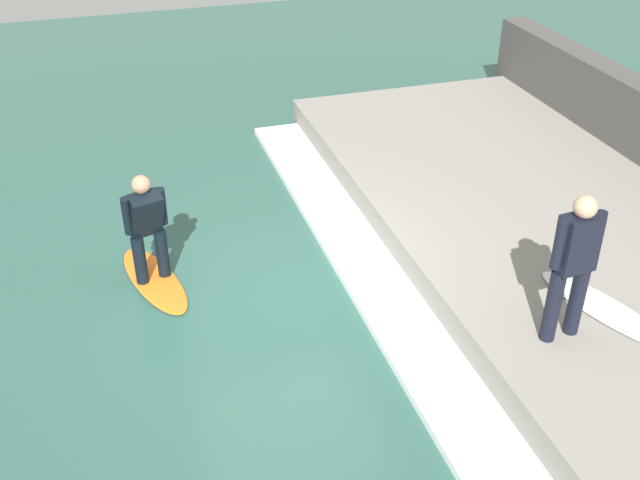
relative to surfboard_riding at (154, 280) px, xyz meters
The scene contains 7 objects.
ground_plane 1.74m from the surfboard_riding, 25.06° to the right, with size 28.00×28.00×0.00m, color #2D564C.
concrete_ledge 5.40m from the surfboard_riding, ahead, with size 4.40×10.45×0.47m, color gray.
wave_foam_crest 2.83m from the surfboard_riding, 15.04° to the right, with size 0.81×9.93×0.10m, color white.
surfboard_riding is the anchor object (origin of this frame).
surfer_riding 0.86m from the surfboard_riding, ahead, with size 0.55×0.52×1.49m.
surfer_waiting_near 5.24m from the surfboard_riding, 36.57° to the right, with size 0.58×0.29×1.71m.
surfboard_waiting_near 5.57m from the surfboard_riding, 30.23° to the right, with size 0.99×1.85×0.06m.
Camera 1 is at (-1.89, -7.56, 5.66)m, focal length 42.00 mm.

